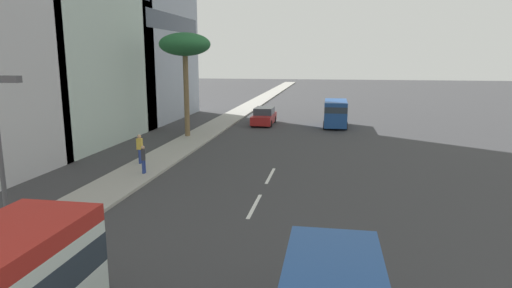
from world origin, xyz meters
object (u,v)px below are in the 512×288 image
(palm_tree, at_px, (185,46))
(pedestrian_near_lamp, at_px, (140,147))
(car_lead, at_px, (264,116))
(van_second, at_px, (336,112))
(pedestrian_mid_block, at_px, (143,158))
(street_lamp, at_px, (3,147))

(palm_tree, bearing_deg, pedestrian_near_lamp, -178.53)
(car_lead, distance_m, van_second, 6.86)
(car_lead, xyz_separation_m, van_second, (-0.43, -6.82, 0.63))
(van_second, height_order, palm_tree, palm_tree)
(van_second, xyz_separation_m, pedestrian_mid_block, (-19.33, 10.45, -0.42))
(pedestrian_mid_block, relative_size, street_lamp, 0.27)
(van_second, bearing_deg, street_lamp, 161.70)
(pedestrian_near_lamp, bearing_deg, street_lamp, -79.92)
(car_lead, height_order, pedestrian_near_lamp, pedestrian_near_lamp)
(car_lead, height_order, palm_tree, palm_tree)
(palm_tree, bearing_deg, street_lamp, -175.07)
(palm_tree, xyz_separation_m, street_lamp, (-22.35, -1.93, -3.46))
(car_lead, bearing_deg, pedestrian_near_lamp, -15.19)
(pedestrian_mid_block, bearing_deg, street_lamp, 160.63)
(van_second, relative_size, pedestrian_mid_block, 3.20)
(pedestrian_near_lamp, relative_size, pedestrian_mid_block, 1.14)
(van_second, distance_m, street_lamp, 31.72)
(car_lead, xyz_separation_m, pedestrian_near_lamp, (-17.66, 4.79, 0.35))
(car_lead, xyz_separation_m, palm_tree, (-8.12, 5.04, 6.48))
(pedestrian_near_lamp, distance_m, pedestrian_mid_block, 2.41)
(car_lead, distance_m, pedestrian_near_lamp, 18.30)
(car_lead, distance_m, palm_tree, 11.54)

